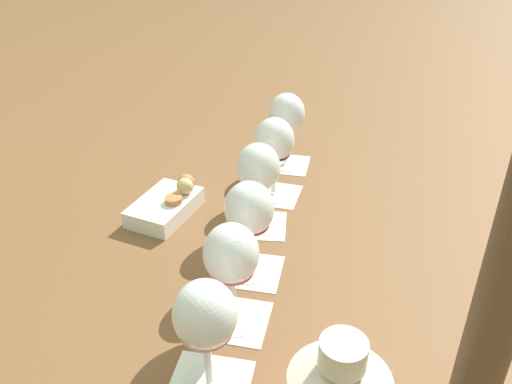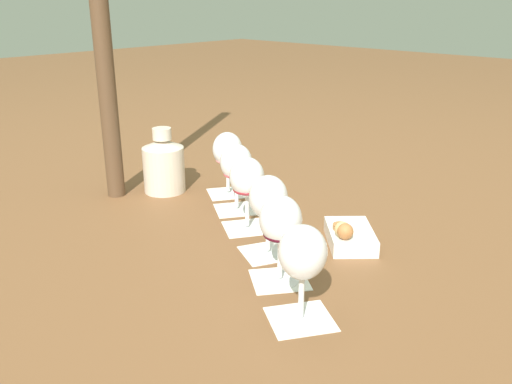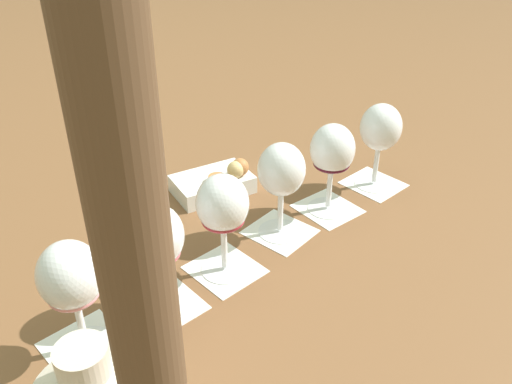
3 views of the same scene
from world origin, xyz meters
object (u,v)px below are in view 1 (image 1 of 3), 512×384
at_px(snack_dish, 168,204).
at_px(wine_glass_3, 258,172).
at_px(wine_glass_0, 205,320).
at_px(wine_glass_1, 231,259).
at_px(wine_glass_5, 287,118).
at_px(wine_glass_2, 249,214).
at_px(wine_glass_4, 274,144).

bearing_deg(snack_dish, wine_glass_3, -124.30).
relative_size(wine_glass_0, wine_glass_1, 1.00).
xyz_separation_m(wine_glass_3, snack_dish, (0.10, 0.15, -0.09)).
bearing_deg(wine_glass_5, snack_dish, 109.44).
distance_m(wine_glass_0, wine_glass_5, 0.62).
bearing_deg(wine_glass_5, wine_glass_1, 147.25).
relative_size(wine_glass_0, wine_glass_2, 1.00).
relative_size(wine_glass_0, wine_glass_5, 1.00).
relative_size(wine_glass_1, snack_dish, 0.98).
distance_m(wine_glass_0, snack_dish, 0.43).
relative_size(wine_glass_1, wine_glass_5, 1.00).
distance_m(wine_glass_2, wine_glass_4, 0.25).
xyz_separation_m(wine_glass_2, wine_glass_4, (0.21, -0.13, -0.00)).
bearing_deg(wine_glass_2, snack_dish, 21.14).
xyz_separation_m(wine_glass_1, wine_glass_2, (0.10, -0.06, -0.00)).
bearing_deg(snack_dish, wine_glass_4, -92.02).
xyz_separation_m(wine_glass_2, wine_glass_3, (0.12, -0.06, -0.00)).
xyz_separation_m(wine_glass_4, wine_glass_5, (0.11, -0.08, -0.00)).
relative_size(wine_glass_2, snack_dish, 0.98).
bearing_deg(wine_glass_1, wine_glass_0, 146.16).
bearing_deg(snack_dish, wine_glass_1, -176.03).
bearing_deg(wine_glass_0, snack_dish, -6.13).
height_order(wine_glass_1, wine_glass_5, same).
bearing_deg(snack_dish, wine_glass_5, -70.56).
bearing_deg(wine_glass_4, wine_glass_5, -34.31).
distance_m(wine_glass_3, wine_glass_5, 0.25).
bearing_deg(wine_glass_2, wine_glass_1, 147.10).
distance_m(wine_glass_0, wine_glass_3, 0.37).
distance_m(wine_glass_1, wine_glass_4, 0.36).
height_order(wine_glass_4, snack_dish, wine_glass_4).
relative_size(wine_glass_4, snack_dish, 0.98).
xyz_separation_m(wine_glass_1, snack_dish, (0.32, 0.02, -0.09)).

